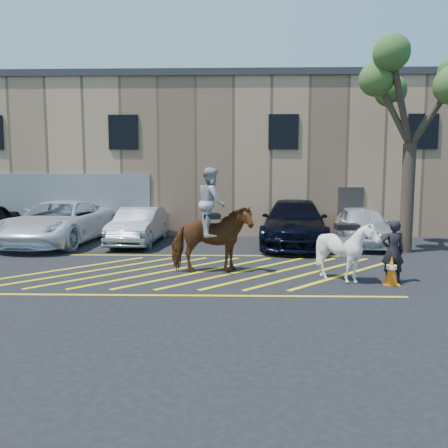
{
  "coord_description": "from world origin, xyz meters",
  "views": [
    {
      "loc": [
        0.89,
        -12.36,
        2.67
      ],
      "look_at": [
        0.58,
        0.2,
        1.3
      ],
      "focal_mm": 35.0,
      "sensor_mm": 36.0,
      "label": 1
    }
  ],
  "objects_px": {
    "car_blue_suv": "(294,223)",
    "car_white_suv": "(362,226)",
    "car_white_pickup": "(60,222)",
    "saddled_white": "(346,251)",
    "handler": "(393,251)",
    "traffic_cone": "(391,270)",
    "mounted_bay": "(211,231)",
    "tree": "(412,88)",
    "car_silver_sedan": "(139,226)"
  },
  "relations": [
    {
      "from": "car_silver_sedan",
      "to": "car_white_suv",
      "type": "distance_m",
      "value": 8.74
    },
    {
      "from": "car_silver_sedan",
      "to": "car_white_suv",
      "type": "relative_size",
      "value": 0.97
    },
    {
      "from": "car_white_pickup",
      "to": "tree",
      "type": "xyz_separation_m",
      "value": [
        13.0,
        -1.55,
        4.84
      ]
    },
    {
      "from": "mounted_bay",
      "to": "traffic_cone",
      "type": "bearing_deg",
      "value": -15.68
    },
    {
      "from": "car_silver_sedan",
      "to": "mounted_bay",
      "type": "bearing_deg",
      "value": -55.94
    },
    {
      "from": "handler",
      "to": "traffic_cone",
      "type": "bearing_deg",
      "value": 66.71
    },
    {
      "from": "car_white_pickup",
      "to": "car_silver_sedan",
      "type": "relative_size",
      "value": 1.39
    },
    {
      "from": "tree",
      "to": "car_white_pickup",
      "type": "bearing_deg",
      "value": 173.22
    },
    {
      "from": "car_silver_sedan",
      "to": "traffic_cone",
      "type": "bearing_deg",
      "value": -37.33
    },
    {
      "from": "mounted_bay",
      "to": "saddled_white",
      "type": "xyz_separation_m",
      "value": [
        3.46,
        -1.02,
        -0.38
      ]
    },
    {
      "from": "car_silver_sedan",
      "to": "car_white_suv",
      "type": "xyz_separation_m",
      "value": [
        8.74,
        -0.14,
        0.05
      ]
    },
    {
      "from": "car_silver_sedan",
      "to": "traffic_cone",
      "type": "height_order",
      "value": "car_silver_sedan"
    },
    {
      "from": "traffic_cone",
      "to": "car_white_pickup",
      "type": "bearing_deg",
      "value": 149.69
    },
    {
      "from": "car_white_pickup",
      "to": "car_blue_suv",
      "type": "distance_m",
      "value": 9.27
    },
    {
      "from": "car_blue_suv",
      "to": "mounted_bay",
      "type": "relative_size",
      "value": 2.05
    },
    {
      "from": "saddled_white",
      "to": "car_white_pickup",
      "type": "bearing_deg",
      "value": 148.11
    },
    {
      "from": "car_blue_suv",
      "to": "handler",
      "type": "xyz_separation_m",
      "value": [
        1.65,
        -6.07,
        -0.07
      ]
    },
    {
      "from": "handler",
      "to": "car_white_suv",
      "type": "bearing_deg",
      "value": -99.71
    },
    {
      "from": "car_blue_suv",
      "to": "traffic_cone",
      "type": "bearing_deg",
      "value": -68.55
    },
    {
      "from": "car_white_suv",
      "to": "tree",
      "type": "distance_m",
      "value": 5.24
    },
    {
      "from": "car_white_pickup",
      "to": "car_white_suv",
      "type": "relative_size",
      "value": 1.35
    },
    {
      "from": "car_white_pickup",
      "to": "traffic_cone",
      "type": "bearing_deg",
      "value": -25.6
    },
    {
      "from": "saddled_white",
      "to": "mounted_bay",
      "type": "bearing_deg",
      "value": 163.63
    },
    {
      "from": "handler",
      "to": "tree",
      "type": "bearing_deg",
      "value": -115.06
    },
    {
      "from": "car_silver_sedan",
      "to": "mounted_bay",
      "type": "relative_size",
      "value": 1.52
    },
    {
      "from": "traffic_cone",
      "to": "tree",
      "type": "distance_m",
      "value": 7.48
    },
    {
      "from": "car_white_suv",
      "to": "saddled_white",
      "type": "bearing_deg",
      "value": -102.51
    },
    {
      "from": "car_white_suv",
      "to": "handler",
      "type": "xyz_separation_m",
      "value": [
        -0.97,
        -5.99,
        0.02
      ]
    },
    {
      "from": "car_white_suv",
      "to": "traffic_cone",
      "type": "xyz_separation_m",
      "value": [
        -1.06,
        -6.22,
        -0.41
      ]
    },
    {
      "from": "car_white_pickup",
      "to": "tree",
      "type": "bearing_deg",
      "value": -2.07
    },
    {
      "from": "handler",
      "to": "traffic_cone",
      "type": "relative_size",
      "value": 2.18
    },
    {
      "from": "car_white_suv",
      "to": "mounted_bay",
      "type": "distance_m",
      "value": 7.48
    },
    {
      "from": "handler",
      "to": "saddled_white",
      "type": "bearing_deg",
      "value": -1.54
    },
    {
      "from": "car_white_pickup",
      "to": "car_blue_suv",
      "type": "bearing_deg",
      "value": 4.58
    },
    {
      "from": "car_white_pickup",
      "to": "car_blue_suv",
      "type": "height_order",
      "value": "car_blue_suv"
    },
    {
      "from": "handler",
      "to": "tree",
      "type": "relative_size",
      "value": 0.22
    },
    {
      "from": "mounted_bay",
      "to": "traffic_cone",
      "type": "relative_size",
      "value": 4.0
    },
    {
      "from": "tree",
      "to": "car_blue_suv",
      "type": "bearing_deg",
      "value": 157.74
    },
    {
      "from": "car_white_suv",
      "to": "handler",
      "type": "distance_m",
      "value": 6.06
    },
    {
      "from": "car_white_pickup",
      "to": "saddled_white",
      "type": "relative_size",
      "value": 3.88
    },
    {
      "from": "handler",
      "to": "car_white_pickup",
      "type": "bearing_deg",
      "value": -29.7
    },
    {
      "from": "car_silver_sedan",
      "to": "traffic_cone",
      "type": "relative_size",
      "value": 6.06
    },
    {
      "from": "car_blue_suv",
      "to": "saddled_white",
      "type": "bearing_deg",
      "value": -77.78
    },
    {
      "from": "handler",
      "to": "traffic_cone",
      "type": "xyz_separation_m",
      "value": [
        -0.1,
        -0.23,
        -0.43
      ]
    },
    {
      "from": "car_blue_suv",
      "to": "car_white_suv",
      "type": "distance_m",
      "value": 2.62
    },
    {
      "from": "car_white_suv",
      "to": "saddled_white",
      "type": "relative_size",
      "value": 2.86
    },
    {
      "from": "traffic_cone",
      "to": "tree",
      "type": "bearing_deg",
      "value": 65.57
    },
    {
      "from": "car_blue_suv",
      "to": "saddled_white",
      "type": "height_order",
      "value": "car_blue_suv"
    },
    {
      "from": "car_white_suv",
      "to": "handler",
      "type": "bearing_deg",
      "value": -92.03
    },
    {
      "from": "car_blue_suv",
      "to": "traffic_cone",
      "type": "xyz_separation_m",
      "value": [
        1.55,
        -6.31,
        -0.5
      ]
    }
  ]
}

